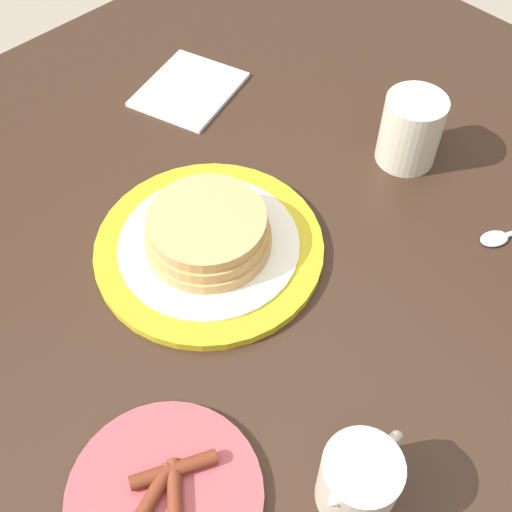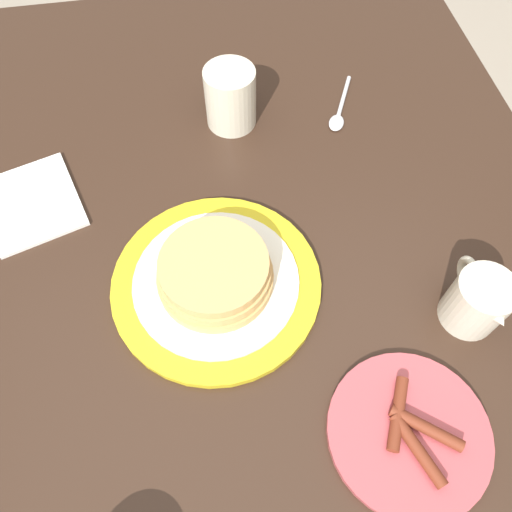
% 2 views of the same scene
% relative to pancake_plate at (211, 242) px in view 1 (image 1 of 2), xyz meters
% --- Properties ---
extents(ground_plane, '(8.00, 8.00, 0.00)m').
position_rel_pancake_plate_xyz_m(ground_plane, '(-0.04, 0.00, -0.80)').
color(ground_plane, gray).
extents(dining_table, '(1.43, 1.05, 0.77)m').
position_rel_pancake_plate_xyz_m(dining_table, '(-0.04, 0.00, -0.13)').
color(dining_table, '#332116').
rests_on(dining_table, ground_plane).
extents(pancake_plate, '(0.28, 0.28, 0.06)m').
position_rel_pancake_plate_xyz_m(pancake_plate, '(0.00, 0.00, 0.00)').
color(pancake_plate, gold).
rests_on(pancake_plate, dining_table).
extents(side_plate_bacon, '(0.19, 0.19, 0.02)m').
position_rel_pancake_plate_xyz_m(side_plate_bacon, '(-0.22, -0.19, -0.02)').
color(side_plate_bacon, '#B2474C').
rests_on(side_plate_bacon, dining_table).
extents(coffee_mug, '(0.11, 0.08, 0.10)m').
position_rel_pancake_plate_xyz_m(coffee_mug, '(0.30, -0.06, 0.03)').
color(coffee_mug, beige).
rests_on(coffee_mug, dining_table).
extents(creamer_pitcher, '(0.11, 0.07, 0.09)m').
position_rel_pancake_plate_xyz_m(creamer_pitcher, '(-0.10, -0.31, 0.02)').
color(creamer_pitcher, beige).
rests_on(creamer_pitcher, dining_table).
extents(napkin, '(0.18, 0.16, 0.01)m').
position_rel_pancake_plate_xyz_m(napkin, '(0.18, 0.25, -0.02)').
color(napkin, white).
rests_on(napkin, dining_table).
extents(spoon, '(0.13, 0.07, 0.01)m').
position_rel_pancake_plate_xyz_m(spoon, '(0.28, -0.24, -0.02)').
color(spoon, silver).
rests_on(spoon, dining_table).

